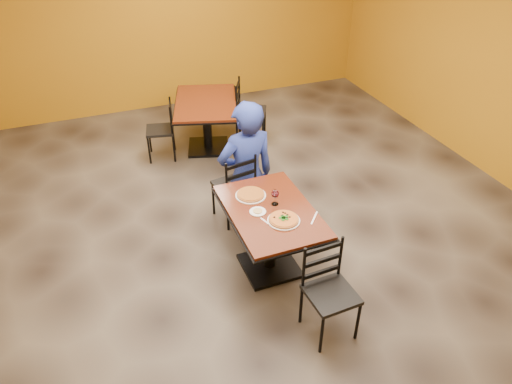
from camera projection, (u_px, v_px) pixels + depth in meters
name	position (u px, v px, depth m)	size (l,w,h in m)	color
floor	(253.00, 239.00, 5.47)	(7.00, 8.00, 0.01)	black
wall_back	(163.00, 17.00, 7.71)	(7.00, 0.01, 3.00)	#AB7413
table_main	(271.00, 226.00, 4.77)	(0.83, 1.23, 0.75)	#621F0F
table_second	(206.00, 114.00, 6.91)	(1.21, 1.49, 0.75)	#621F0F
chair_main_near	(331.00, 295.00, 4.15)	(0.40, 0.40, 0.89)	black
chair_main_far	(234.00, 186.00, 5.56)	(0.40, 0.40, 0.89)	black
chair_second_left	(160.00, 130.00, 6.78)	(0.38, 0.38, 0.84)	black
chair_second_right	(251.00, 112.00, 7.16)	(0.43, 0.43, 0.95)	black
diner	(246.00, 161.00, 5.49)	(0.69, 0.45, 1.45)	navy
plate_main	(284.00, 220.00, 4.52)	(0.31, 0.31, 0.01)	white
pizza_main	(284.00, 219.00, 4.51)	(0.28, 0.28, 0.02)	maroon
plate_far	(251.00, 195.00, 4.86)	(0.31, 0.31, 0.01)	white
pizza_far	(251.00, 194.00, 4.85)	(0.28, 0.28, 0.02)	#B27622
side_plate	(258.00, 212.00, 4.63)	(0.16, 0.16, 0.01)	white
dip	(258.00, 211.00, 4.62)	(0.09, 0.09, 0.01)	tan
wine_glass	(275.00, 197.00, 4.69)	(0.08, 0.08, 0.18)	white
fork	(267.00, 223.00, 4.49)	(0.01, 0.19, 0.00)	silver
knife	(314.00, 218.00, 4.55)	(0.01, 0.21, 0.00)	silver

